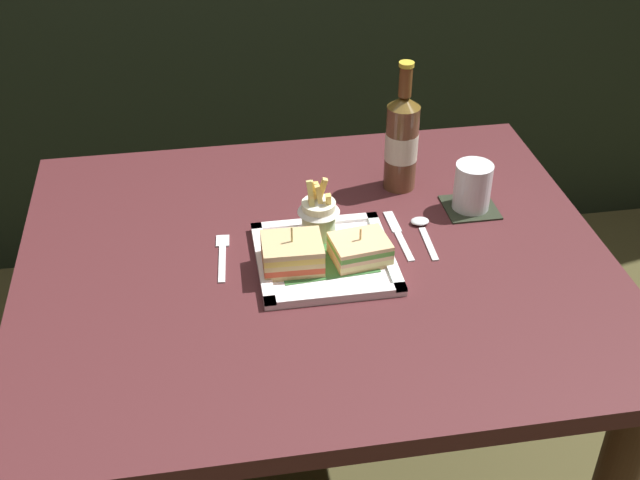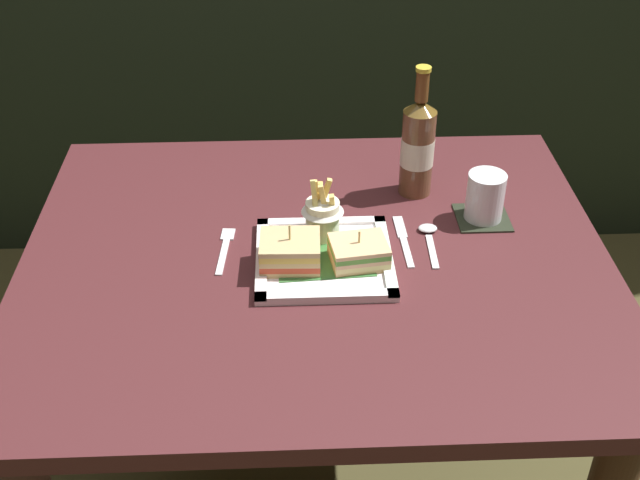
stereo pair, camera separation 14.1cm
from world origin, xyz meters
name	(u,v)px [view 1 (the left image)]	position (x,y,z in m)	size (l,w,h in m)	color
dining_table	(316,317)	(0.00, 0.00, 0.63)	(1.05, 0.88, 0.78)	#471E21
square_plate	(325,258)	(0.01, -0.02, 0.78)	(0.24, 0.24, 0.02)	white
sandwich_half_left	(292,254)	(-0.05, -0.04, 0.81)	(0.11, 0.09, 0.08)	tan
sandwich_half_right	(360,249)	(0.07, -0.04, 0.81)	(0.11, 0.09, 0.06)	tan
fries_cup	(318,212)	(0.01, 0.05, 0.84)	(0.08, 0.08, 0.12)	#ECEACE
beer_bottle	(402,141)	(0.21, 0.21, 0.88)	(0.07, 0.07, 0.27)	brown
drink_coaster	(470,207)	(0.32, 0.11, 0.78)	(0.10, 0.10, 0.00)	black
water_glass	(472,189)	(0.32, 0.11, 0.82)	(0.07, 0.07, 0.09)	silver
fork	(222,255)	(-0.16, 0.03, 0.78)	(0.03, 0.14, 0.00)	silver
knife	(398,233)	(0.16, 0.04, 0.78)	(0.02, 0.16, 0.00)	silver
spoon	(422,227)	(0.21, 0.05, 0.78)	(0.04, 0.13, 0.01)	silver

